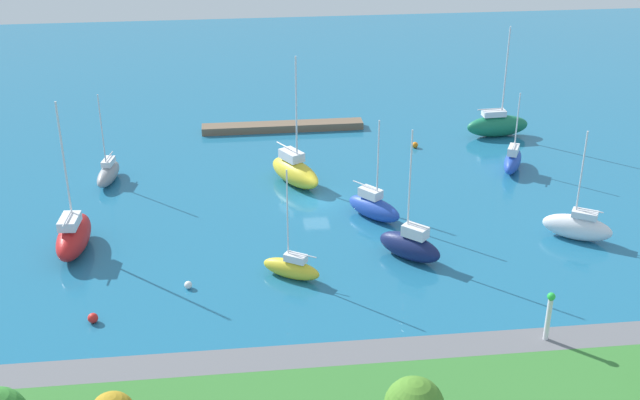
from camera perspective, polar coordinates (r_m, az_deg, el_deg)
The scene contains 16 objects.
water at distance 78.86m, azimuth -0.26°, elevation -0.04°, with size 160.00×160.00×0.00m, color #1E668C.
pier_dock at distance 96.90m, azimuth -2.64°, elevation 5.18°, with size 19.14×2.08×0.87m, color brown.
breakwater at distance 56.03m, azimuth 2.80°, elevation -11.10°, with size 56.43×2.70×1.12m, color slate.
harbor_beacon at distance 57.79m, azimuth 15.82°, elevation -7.65°, with size 0.56×0.56×3.73m.
sailboat_yellow_lone_south at distance 65.55m, azimuth -2.02°, elevation -4.78°, with size 5.02×3.86×9.47m.
sailboat_blue_mid_basin at distance 75.12m, azimuth 3.80°, elevation -0.48°, with size 5.29×5.77×9.71m.
sailboat_red_east_end at distance 72.23m, azimuth -16.96°, elevation -2.41°, with size 3.00×7.45×13.36m.
sailboat_white_along_channel at distance 74.75m, azimuth 17.67°, elevation -1.78°, with size 6.14×4.82×10.10m.
sailboat_gray_outer_mooring at distance 85.25m, azimuth -14.68°, elevation 1.85°, with size 2.55×5.83×9.47m.
sailboat_green_near_pier at distance 96.81m, azimuth 12.38°, elevation 5.19°, with size 7.43×2.54×12.91m.
sailboat_navy_center_basin at distance 68.48m, azimuth 6.36°, elevation -3.18°, with size 5.57×5.48×11.51m.
sailboat_yellow_west_end at distance 81.93m, azimuth -1.78°, elevation 2.06°, with size 5.81×7.51×13.38m.
sailboat_blue_far_north at distance 87.63m, azimuth 13.41°, elevation 2.76°, with size 4.02×5.81×8.41m.
mooring_buoy_red at distance 62.60m, azimuth -15.70°, elevation -8.01°, with size 0.77×0.77×0.77m, color red.
mooring_buoy_orange at distance 92.12m, azimuth 6.70°, elevation 3.87°, with size 0.69×0.69×0.69m, color orange.
mooring_buoy_white at distance 65.23m, azimuth -9.26°, elevation -5.93°, with size 0.62×0.62×0.62m, color white.
Camera 1 is at (7.86, 70.80, 33.83)m, focal length 45.46 mm.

